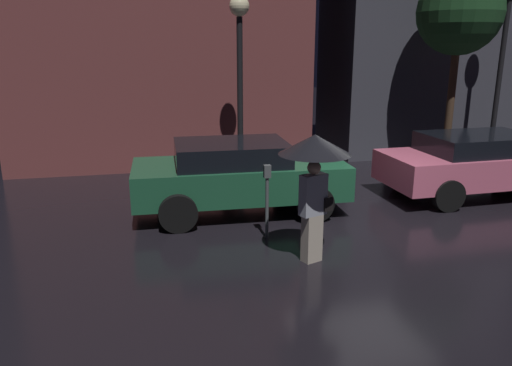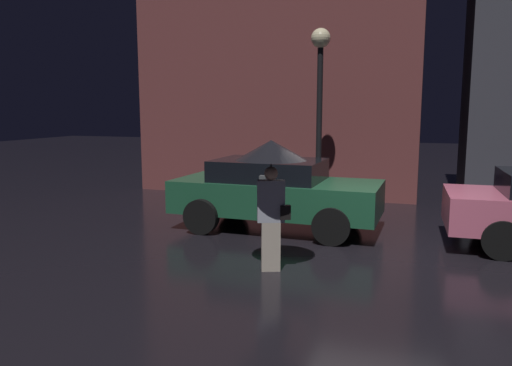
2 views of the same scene
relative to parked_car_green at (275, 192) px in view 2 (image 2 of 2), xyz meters
The scene contains 6 objects.
ground_plane 2.70m from the parked_car_green, 30.27° to the right, with size 60.00×60.00×0.00m, color black.
building_facade_left 6.26m from the parked_car_green, 104.01° to the left, with size 8.21×3.00×8.04m.
parked_car_green is the anchor object (origin of this frame).
pedestrian_with_umbrella 2.86m from the parked_car_green, 75.14° to the right, with size 1.10×1.10×2.03m.
parking_meter 1.57m from the parked_car_green, 81.58° to the right, with size 0.12×0.10×1.34m.
street_lamp_near 3.32m from the parked_car_green, 78.06° to the left, with size 0.47×0.47×4.39m.
Camera 2 is at (0.62, -8.56, 2.51)m, focal length 35.00 mm.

